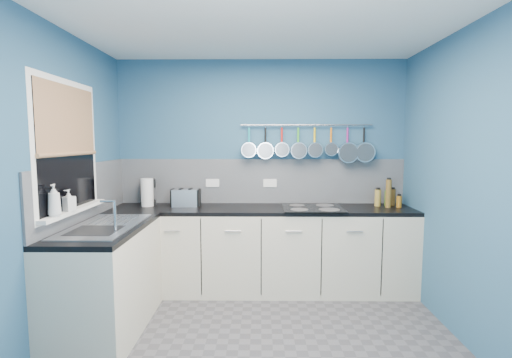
{
  "coord_description": "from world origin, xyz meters",
  "views": [
    {
      "loc": [
        -0.01,
        -2.73,
        1.6
      ],
      "look_at": [
        -0.05,
        0.75,
        1.25
      ],
      "focal_mm": 26.32,
      "sensor_mm": 36.0,
      "label": 1
    }
  ],
  "objects_px": {
    "soap_bottle_a": "(54,200)",
    "soap_bottle_b": "(69,200)",
    "hob": "(313,208)",
    "paper_towel": "(147,192)",
    "coffee_maker": "(148,192)",
    "toaster": "(186,198)",
    "canister": "(193,200)"
  },
  "relations": [
    {
      "from": "soap_bottle_a",
      "to": "soap_bottle_b",
      "type": "xyz_separation_m",
      "value": [
        0.0,
        0.21,
        -0.03
      ]
    },
    {
      "from": "hob",
      "to": "paper_towel",
      "type": "bearing_deg",
      "value": 176.02
    },
    {
      "from": "soap_bottle_a",
      "to": "soap_bottle_b",
      "type": "bearing_deg",
      "value": 90.0
    },
    {
      "from": "coffee_maker",
      "to": "toaster",
      "type": "height_order",
      "value": "coffee_maker"
    },
    {
      "from": "soap_bottle_a",
      "to": "coffee_maker",
      "type": "bearing_deg",
      "value": 78.23
    },
    {
      "from": "toaster",
      "to": "soap_bottle_a",
      "type": "bearing_deg",
      "value": -123.82
    },
    {
      "from": "soap_bottle_a",
      "to": "soap_bottle_b",
      "type": "distance_m",
      "value": 0.21
    },
    {
      "from": "coffee_maker",
      "to": "canister",
      "type": "xyz_separation_m",
      "value": [
        0.51,
        -0.05,
        -0.07
      ]
    },
    {
      "from": "soap_bottle_a",
      "to": "hob",
      "type": "bearing_deg",
      "value": 29.42
    },
    {
      "from": "soap_bottle_b",
      "to": "coffee_maker",
      "type": "relative_size",
      "value": 0.6
    },
    {
      "from": "soap_bottle_b",
      "to": "coffee_maker",
      "type": "xyz_separation_m",
      "value": [
        0.28,
        1.15,
        -0.09
      ]
    },
    {
      "from": "toaster",
      "to": "canister",
      "type": "bearing_deg",
      "value": -0.82
    },
    {
      "from": "paper_towel",
      "to": "hob",
      "type": "bearing_deg",
      "value": -3.98
    },
    {
      "from": "paper_towel",
      "to": "canister",
      "type": "height_order",
      "value": "paper_towel"
    },
    {
      "from": "paper_towel",
      "to": "hob",
      "type": "xyz_separation_m",
      "value": [
        1.77,
        -0.12,
        -0.14
      ]
    },
    {
      "from": "canister",
      "to": "soap_bottle_b",
      "type": "bearing_deg",
      "value": -125.92
    },
    {
      "from": "coffee_maker",
      "to": "canister",
      "type": "relative_size",
      "value": 2.09
    },
    {
      "from": "toaster",
      "to": "hob",
      "type": "bearing_deg",
      "value": -10.63
    },
    {
      "from": "paper_towel",
      "to": "toaster",
      "type": "bearing_deg",
      "value": 1.3
    },
    {
      "from": "soap_bottle_a",
      "to": "hob",
      "type": "relative_size",
      "value": 0.38
    },
    {
      "from": "toaster",
      "to": "hob",
      "type": "relative_size",
      "value": 0.46
    },
    {
      "from": "coffee_maker",
      "to": "toaster",
      "type": "relative_size",
      "value": 1.0
    },
    {
      "from": "coffee_maker",
      "to": "hob",
      "type": "xyz_separation_m",
      "value": [
        1.79,
        -0.19,
        -0.14
      ]
    },
    {
      "from": "coffee_maker",
      "to": "hob",
      "type": "relative_size",
      "value": 0.46
    },
    {
      "from": "soap_bottle_a",
      "to": "toaster",
      "type": "relative_size",
      "value": 0.83
    },
    {
      "from": "coffee_maker",
      "to": "toaster",
      "type": "distance_m",
      "value": 0.44
    },
    {
      "from": "soap_bottle_b",
      "to": "canister",
      "type": "distance_m",
      "value": 1.36
    },
    {
      "from": "paper_towel",
      "to": "toaster",
      "type": "height_order",
      "value": "paper_towel"
    },
    {
      "from": "hob",
      "to": "coffee_maker",
      "type": "bearing_deg",
      "value": 173.9
    },
    {
      "from": "coffee_maker",
      "to": "soap_bottle_a",
      "type": "bearing_deg",
      "value": -121.73
    },
    {
      "from": "hob",
      "to": "toaster",
      "type": "bearing_deg",
      "value": 174.4
    },
    {
      "from": "soap_bottle_b",
      "to": "soap_bottle_a",
      "type": "bearing_deg",
      "value": -90.0
    }
  ]
}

